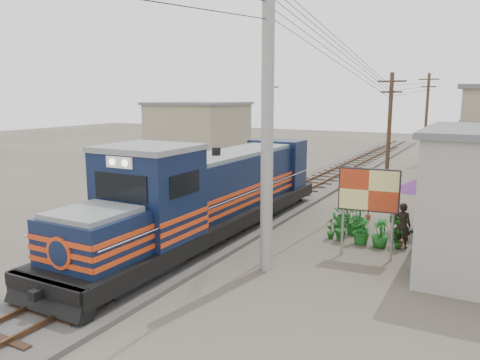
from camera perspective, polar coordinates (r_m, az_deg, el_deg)
The scene contains 14 objects.
ground at distance 17.99m, azimuth -6.38°, elevation -8.33°, with size 120.00×120.00×0.00m, color #473F35.
ballast at distance 26.50m, azimuth 6.02°, elevation -2.05°, with size 3.60×70.00×0.16m, color #595651.
track at distance 26.46m, azimuth 6.03°, elevation -1.67°, with size 1.15×70.00×0.12m.
locomotive at distance 18.76m, azimuth -3.81°, elevation -1.98°, with size 2.96×16.12×3.99m.
utility_pole_main at distance 14.88m, azimuth 3.36°, elevation 7.47°, with size 0.40×0.40×10.00m.
wooden_pole_mid at distance 28.53m, azimuth 17.71°, elevation 5.71°, with size 1.60×0.24×7.00m.
wooden_pole_far at distance 42.30m, azimuth 21.76°, elevation 7.17°, with size 1.60×0.24×7.50m.
wooden_pole_left at distance 35.28m, azimuth 3.57°, elevation 6.97°, with size 1.60×0.24×7.00m.
power_lines at distance 24.62m, azimuth 4.66°, elevation 14.56°, with size 9.65×19.00×3.30m.
shophouse_left at distance 36.05m, azimuth -5.07°, elevation 5.32°, with size 6.30×6.30×5.20m.
billboard at distance 16.91m, azimuth 15.42°, elevation -1.50°, with size 2.09×0.33×3.23m.
market_umbrella at distance 20.84m, azimuth 20.89°, elevation -0.55°, with size 2.74×2.74×2.33m.
vendor at distance 18.79m, azimuth 19.17°, elevation -5.24°, with size 0.64×0.42×1.76m, color black.
plant_nursery at distance 19.84m, azimuth 14.29°, elevation -5.24°, with size 3.37×3.37×1.14m.
Camera 1 is at (9.79, -13.96, 5.74)m, focal length 35.00 mm.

